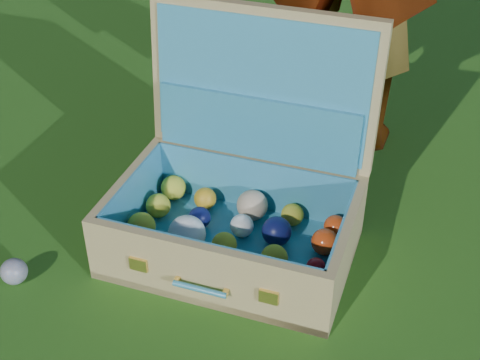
# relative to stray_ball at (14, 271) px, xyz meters

# --- Properties ---
(ground) EXTENTS (60.00, 60.00, 0.00)m
(ground) POSITION_rel_stray_ball_xyz_m (0.55, 0.09, -0.04)
(ground) COLOR #215114
(ground) RESTS_ON ground
(stray_ball) EXTENTS (0.07, 0.07, 0.07)m
(stray_ball) POSITION_rel_stray_ball_xyz_m (0.00, 0.00, 0.00)
(stray_ball) COLOR #385E93
(stray_ball) RESTS_ON ground
(suitcase) EXTENTS (0.68, 0.56, 0.62)m
(suitcase) POSITION_rel_stray_ball_xyz_m (0.52, 0.32, 0.14)
(suitcase) COLOR tan
(suitcase) RESTS_ON ground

